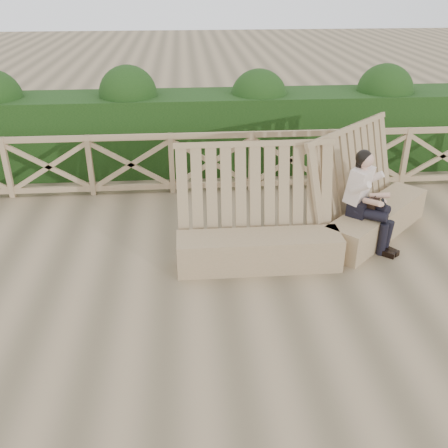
{
  "coord_description": "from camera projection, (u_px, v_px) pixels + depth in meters",
  "views": [
    {
      "loc": [
        -0.45,
        -4.94,
        3.66
      ],
      "look_at": [
        -0.02,
        0.4,
        0.9
      ],
      "focal_mm": 40.0,
      "sensor_mm": 36.0,
      "label": 1
    }
  ],
  "objects": [
    {
      "name": "ground",
      "position": [
        228.0,
        304.0,
        6.09
      ],
      "size": [
        60.0,
        60.0,
        0.0
      ],
      "primitive_type": "plane",
      "color": "brown",
      "rests_on": "ground"
    },
    {
      "name": "bench",
      "position": [
        319.0,
        222.0,
        7.15
      ],
      "size": [
        4.01,
        2.13,
        1.61
      ],
      "rotation": [
        0.0,
        0.0,
        0.32
      ],
      "color": "#8D7750",
      "rests_on": "ground"
    },
    {
      "name": "woman",
      "position": [
        366.0,
        196.0,
        7.06
      ],
      "size": [
        0.8,
        0.81,
        1.44
      ],
      "rotation": [
        0.0,
        0.0,
        0.85
      ],
      "color": "black",
      "rests_on": "ground"
    },
    {
      "name": "guardrail",
      "position": [
        211.0,
        162.0,
        8.94
      ],
      "size": [
        10.1,
        0.09,
        1.1
      ],
      "color": "#9A7659",
      "rests_on": "ground"
    },
    {
      "name": "hedge",
      "position": [
        208.0,
        132.0,
        9.91
      ],
      "size": [
        12.0,
        1.2,
        1.5
      ],
      "primitive_type": "cube",
      "color": "black",
      "rests_on": "ground"
    }
  ]
}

